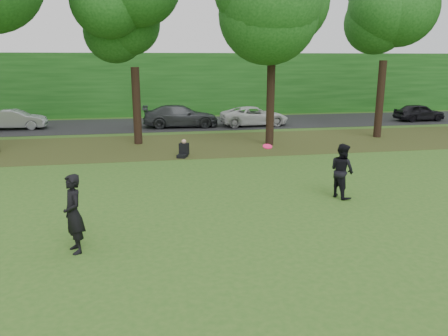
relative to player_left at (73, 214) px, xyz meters
The scene contains 9 objects.
ground 4.47m from the player_left, ahead, with size 120.00×120.00×0.00m, color #2E5A1C.
leaf_litter 13.67m from the player_left, 71.34° to the left, with size 60.00×7.00×0.01m, color #3F3316.
street 21.39m from the player_left, 78.22° to the left, with size 70.00×7.00×0.02m, color black.
far_hedge 27.32m from the player_left, 80.79° to the left, with size 70.00×3.00×5.00m, color #174814.
player_left is the anchor object (origin of this frame).
player_right 8.65m from the player_left, 19.47° to the left, with size 0.89×0.69×1.83m, color black.
parked_cars 20.02m from the player_left, 77.99° to the left, with size 38.48×3.03×1.47m.
frisbee 5.51m from the player_left, 16.48° to the left, with size 0.37×0.36×0.13m.
seated_person 10.70m from the player_left, 70.81° to the left, with size 0.66×0.83×0.83m.
Camera 1 is at (-2.60, -10.16, 4.53)m, focal length 35.00 mm.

